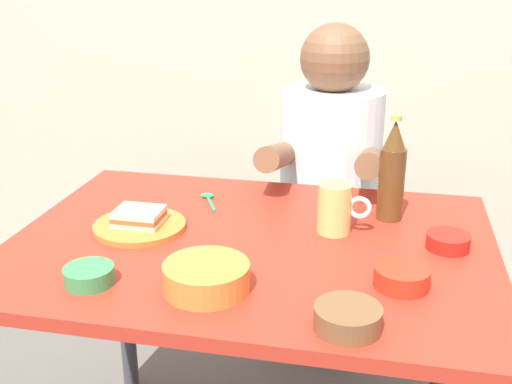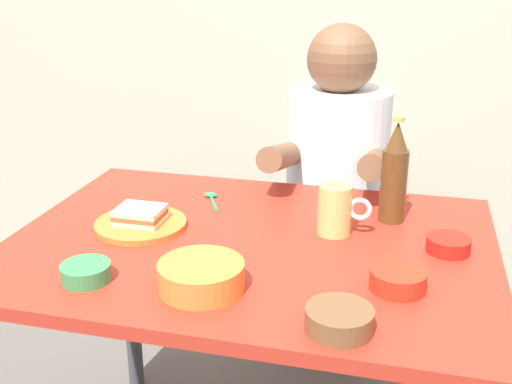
% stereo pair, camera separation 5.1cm
% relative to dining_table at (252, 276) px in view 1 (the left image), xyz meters
% --- Properties ---
extents(dining_table, '(1.10, 0.80, 0.74)m').
position_rel_dining_table_xyz_m(dining_table, '(0.00, 0.00, 0.00)').
color(dining_table, '#B72D1E').
rests_on(dining_table, ground).
extents(stool, '(0.34, 0.34, 0.45)m').
position_rel_dining_table_xyz_m(stool, '(0.12, 0.63, -0.30)').
color(stool, '#4C4C51').
rests_on(stool, ground).
extents(person_seated, '(0.33, 0.56, 0.72)m').
position_rel_dining_table_xyz_m(person_seated, '(0.12, 0.62, 0.12)').
color(person_seated, white).
rests_on(person_seated, stool).
extents(plate_orange, '(0.22, 0.22, 0.01)m').
position_rel_dining_table_xyz_m(plate_orange, '(-0.28, 0.01, 0.10)').
color(plate_orange, orange).
rests_on(plate_orange, dining_table).
extents(sandwich, '(0.11, 0.09, 0.04)m').
position_rel_dining_table_xyz_m(sandwich, '(-0.28, 0.01, 0.13)').
color(sandwich, beige).
rests_on(sandwich, plate_orange).
extents(beer_mug, '(0.13, 0.08, 0.12)m').
position_rel_dining_table_xyz_m(beer_mug, '(0.18, 0.09, 0.15)').
color(beer_mug, '#D1BC66').
rests_on(beer_mug, dining_table).
extents(beer_bottle, '(0.06, 0.06, 0.26)m').
position_rel_dining_table_xyz_m(beer_bottle, '(0.31, 0.20, 0.21)').
color(beer_bottle, '#593819').
rests_on(beer_bottle, dining_table).
extents(dip_bowl_green, '(0.10, 0.10, 0.03)m').
position_rel_dining_table_xyz_m(dip_bowl_green, '(-0.27, -0.26, 0.11)').
color(dip_bowl_green, '#388C4C').
rests_on(dip_bowl_green, dining_table).
extents(soup_bowl_orange, '(0.17, 0.17, 0.05)m').
position_rel_dining_table_xyz_m(soup_bowl_orange, '(-0.04, -0.24, 0.12)').
color(soup_bowl_orange, orange).
rests_on(soup_bowl_orange, dining_table).
extents(sambal_bowl_red, '(0.10, 0.10, 0.03)m').
position_rel_dining_table_xyz_m(sambal_bowl_red, '(0.44, 0.05, 0.11)').
color(sambal_bowl_red, '#B21E14').
rests_on(sambal_bowl_red, dining_table).
extents(sauce_bowl_chili, '(0.11, 0.11, 0.04)m').
position_rel_dining_table_xyz_m(sauce_bowl_chili, '(0.34, -0.15, 0.12)').
color(sauce_bowl_chili, red).
rests_on(sauce_bowl_chili, dining_table).
extents(condiment_bowl_brown, '(0.12, 0.12, 0.04)m').
position_rel_dining_table_xyz_m(condiment_bowl_brown, '(0.24, -0.32, 0.12)').
color(condiment_bowl_brown, brown).
rests_on(condiment_bowl_brown, dining_table).
extents(spoon, '(0.07, 0.11, 0.01)m').
position_rel_dining_table_xyz_m(spoon, '(-0.17, 0.22, 0.10)').
color(spoon, '#26A559').
rests_on(spoon, dining_table).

